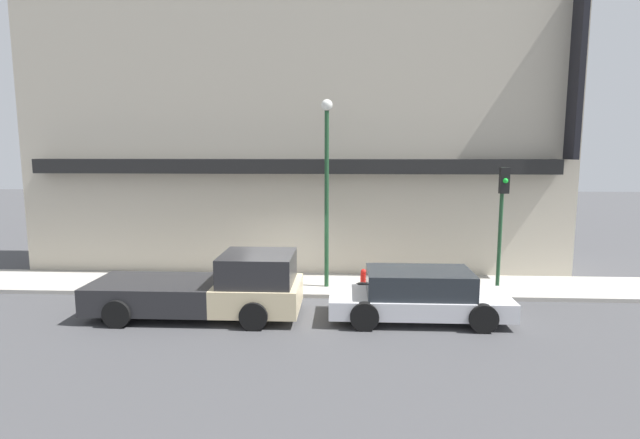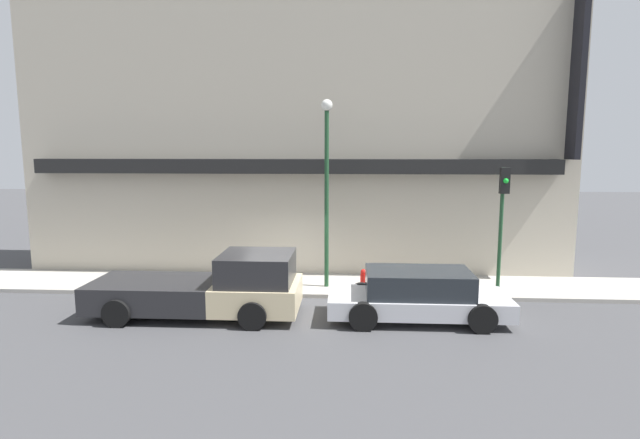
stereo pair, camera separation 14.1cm
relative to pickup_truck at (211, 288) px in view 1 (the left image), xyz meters
name	(u,v)px [view 1 (the left image)]	position (x,y,z in m)	size (l,w,h in m)	color
ground_plane	(285,298)	(1.82, 1.76, -0.79)	(80.00, 80.00, 0.00)	#424244
sidewalk	(289,284)	(1.82, 3.08, -0.72)	(36.00, 2.65, 0.13)	#ADA89E
building	(297,115)	(1.83, 5.89, 5.07)	(19.80, 3.80, 11.75)	#BCB29E
pickup_truck	(211,288)	(0.00, 0.00, 0.00)	(5.76, 2.30, 1.78)	beige
parked_car	(419,295)	(5.69, 0.00, -0.10)	(4.82, 2.08, 1.37)	silver
fire_hydrant	(363,279)	(4.29, 2.53, -0.34)	(0.20, 0.20, 0.64)	red
street_lamp	(327,173)	(3.09, 2.71, 3.06)	(0.36, 0.36, 6.01)	#1E4728
traffic_light	(502,207)	(8.58, 2.52, 2.02)	(0.28, 0.42, 3.91)	#1E4728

